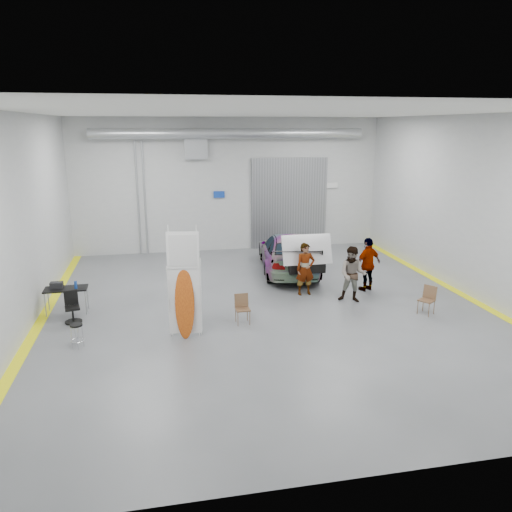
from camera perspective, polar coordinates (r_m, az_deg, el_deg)
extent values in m
plane|color=#595B60|center=(15.94, 1.35, -5.99)|extent=(16.00, 16.00, 0.00)
cube|color=#B6B8BA|center=(15.23, -25.26, 3.35)|extent=(0.02, 16.00, 6.00)
cube|color=#B6B8BA|center=(18.01, 23.78, 5.06)|extent=(0.02, 16.00, 6.00)
cube|color=#B6B8BA|center=(22.93, -3.04, 8.09)|extent=(14.00, 0.02, 6.00)
cube|color=#B6B8BA|center=(7.79, 14.56, -5.53)|extent=(14.00, 0.02, 6.00)
cube|color=white|center=(14.92, 1.49, 16.11)|extent=(14.00, 16.00, 0.02)
cube|color=gray|center=(23.54, 3.82, 6.04)|extent=(3.60, 0.12, 4.20)
cube|color=#9C9FA5|center=(22.55, -6.93, 12.48)|extent=(1.00, 0.50, 1.20)
cylinder|color=#9C9FA5|center=(22.19, -2.88, 13.82)|extent=(11.90, 0.44, 0.44)
cube|color=#153DAB|center=(22.84, -4.24, 7.03)|extent=(0.50, 0.04, 0.30)
cube|color=white|center=(24.03, 8.50, 8.01)|extent=(0.70, 0.04, 0.25)
cylinder|color=#9C9FA5|center=(22.69, -12.59, 6.41)|extent=(0.08, 0.08, 5.00)
cylinder|color=#9C9FA5|center=(22.69, -13.35, 6.37)|extent=(0.08, 0.08, 5.00)
cube|color=#F3F30D|center=(15.99, -23.57, -7.19)|extent=(0.30, 16.00, 0.01)
cube|color=#F3F30D|center=(18.61, 22.46, -4.06)|extent=(0.30, 16.00, 0.01)
imported|color=silver|center=(19.81, 3.70, 0.42)|extent=(2.84, 5.46, 1.51)
imported|color=#865D49|center=(17.03, 5.66, -1.49)|extent=(0.68, 0.47, 1.81)
imported|color=teal|center=(16.55, 11.00, -2.08)|extent=(1.13, 1.03, 1.86)
imported|color=brown|center=(17.80, 12.68, -0.92)|extent=(1.19, 0.83, 1.90)
cube|color=white|center=(13.65, -8.02, -5.08)|extent=(0.88, 0.15, 1.88)
ellipsoid|color=orange|center=(13.59, -7.99, -5.40)|extent=(0.55, 0.31, 1.98)
cube|color=white|center=(13.22, -8.23, 0.65)|extent=(0.85, 0.15, 0.99)
cylinder|color=white|center=(13.47, -9.65, -3.07)|extent=(0.03, 0.03, 3.13)
cylinder|color=white|center=(13.51, -6.55, -2.91)|extent=(0.03, 0.03, 3.13)
cube|color=brown|center=(14.62, -1.54, -6.11)|extent=(0.42, 0.40, 0.04)
cube|color=brown|center=(14.71, -1.67, -5.04)|extent=(0.41, 0.09, 0.39)
cube|color=brown|center=(16.16, 18.91, -4.82)|extent=(0.57, 0.57, 0.04)
cube|color=brown|center=(16.25, 18.65, -3.84)|extent=(0.31, 0.39, 0.40)
cylinder|color=black|center=(13.80, -19.88, -7.43)|extent=(0.32, 0.32, 0.05)
torus|color=silver|center=(13.96, -19.72, -9.07)|extent=(0.34, 0.34, 0.02)
cylinder|color=#9C9FA5|center=(16.37, -22.95, -5.22)|extent=(0.03, 0.03, 0.76)
cylinder|color=#9C9FA5|center=(16.16, -18.89, -5.08)|extent=(0.03, 0.03, 0.76)
cylinder|color=#9C9FA5|center=(16.86, -22.61, -4.62)|extent=(0.03, 0.03, 0.76)
cylinder|color=#9C9FA5|center=(16.66, -18.67, -4.47)|extent=(0.03, 0.03, 0.76)
cube|color=black|center=(16.38, -20.92, -3.52)|extent=(1.28, 0.66, 0.04)
cylinder|color=#1A419C|center=(16.18, -19.91, -3.13)|extent=(0.08, 0.08, 0.23)
cube|color=black|center=(16.44, -21.83, -3.11)|extent=(0.37, 0.23, 0.19)
cylinder|color=black|center=(15.75, -20.12, -7.05)|extent=(0.50, 0.50, 0.04)
cylinder|color=black|center=(15.68, -20.19, -6.33)|extent=(0.05, 0.05, 0.42)
cube|color=black|center=(15.61, -20.26, -5.60)|extent=(0.48, 0.48, 0.06)
cube|color=black|center=(15.70, -20.24, -4.45)|extent=(0.39, 0.13, 0.44)
cube|color=silver|center=(17.43, 5.74, 1.02)|extent=(1.76, 1.07, 0.04)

